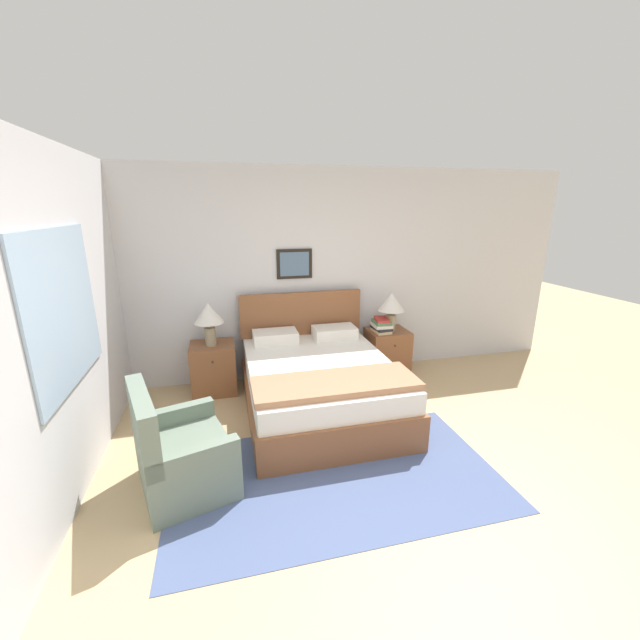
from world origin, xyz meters
The scene contains 15 objects.
ground_plane centered at (0.00, 0.00, 0.00)m, with size 16.00×16.00×0.00m, color tan.
wall_back centered at (0.00, 2.69, 1.30)m, with size 6.90×0.09×2.60m.
wall_left centered at (-2.28, 1.32, 1.30)m, with size 0.08×5.06×2.60m.
area_rug_main centered at (-0.32, 0.54, 0.00)m, with size 2.64×1.49×0.01m.
bed centered at (-0.19, 1.65, 0.31)m, with size 1.53×1.95×1.12m.
armchair centered at (-1.53, 0.73, 0.29)m, with size 0.84×0.93×0.86m.
nightstand_near_window centered at (-1.29, 2.39, 0.30)m, with size 0.51×0.47×0.59m.
nightstand_by_door centered at (0.91, 2.39, 0.30)m, with size 0.51×0.47×0.59m.
table_lamp_near_window centered at (-1.30, 2.36, 0.95)m, with size 0.34×0.34×0.50m.
table_lamp_by_door centered at (0.93, 2.36, 0.95)m, with size 0.34×0.34×0.50m.
book_thick_bottom centered at (0.80, 2.35, 0.61)m, with size 0.20×0.27×0.04m.
book_hardcover_middle centered at (0.80, 2.35, 0.65)m, with size 0.22×0.29×0.03m.
book_novel_upper centered at (0.80, 2.35, 0.69)m, with size 0.22×0.26×0.04m.
book_slim_near_top centered at (0.80, 2.35, 0.73)m, with size 0.20×0.25×0.04m.
book_paperback_top centered at (0.80, 2.35, 0.76)m, with size 0.20×0.28×0.03m.
Camera 1 is at (-1.11, -2.08, 2.13)m, focal length 22.00 mm.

